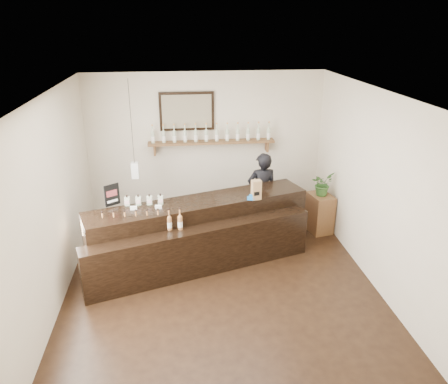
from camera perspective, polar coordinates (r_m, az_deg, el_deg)
name	(u,v)px	position (r m, az deg, el deg)	size (l,w,h in m)	color
ground	(220,278)	(6.79, -0.54, -11.23)	(5.00, 5.00, 0.00)	black
room_shell	(219,173)	(6.03, -0.60, 2.47)	(5.00, 5.00, 5.00)	beige
back_wall_decor	(198,129)	(8.28, -3.38, 8.18)	(2.66, 0.96, 1.69)	brown
counter	(200,235)	(7.02, -3.14, -5.59)	(3.63, 2.02, 1.17)	black
promo_sign	(112,195)	(6.90, -14.42, -0.37)	(0.21, 0.16, 0.34)	black
paper_bag	(256,190)	(6.93, 4.23, 0.29)	(0.16, 0.13, 0.32)	olive
tape_dispenser	(251,198)	(6.93, 3.53, -0.76)	(0.12, 0.07, 0.10)	blue
side_cabinet	(320,213)	(8.23, 12.39, -2.69)	(0.44, 0.55, 0.72)	brown
potted_plant	(322,184)	(8.01, 12.71, 1.05)	(0.39, 0.33, 0.43)	#335F26
shopkeeper	(262,188)	(7.90, 4.99, 0.56)	(0.62, 0.41, 1.69)	black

